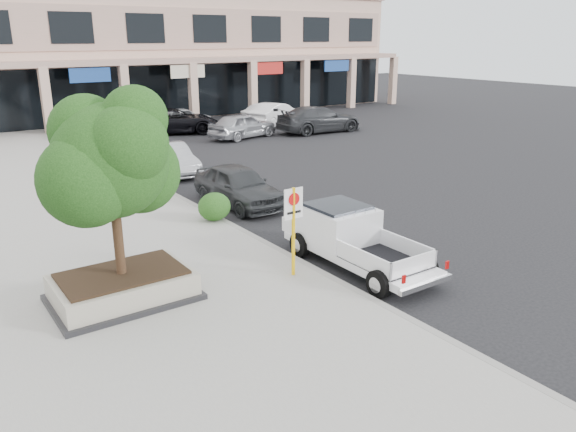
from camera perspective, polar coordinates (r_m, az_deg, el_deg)
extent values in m
plane|color=black|center=(15.62, 7.98, -4.88)|extent=(120.00, 120.00, 0.00)
cube|color=gray|center=(18.03, -18.73, -2.28)|extent=(8.00, 52.00, 0.15)
cube|color=gray|center=(19.39, -7.56, -0.07)|extent=(0.20, 52.00, 0.15)
cube|color=#C6A78B|center=(47.96, -13.50, 15.60)|extent=(40.00, 10.00, 9.00)
cube|color=tan|center=(42.37, -10.27, 15.29)|extent=(40.00, 2.20, 0.35)
cube|color=#C6A78B|center=(53.49, 10.61, 13.38)|extent=(0.55, 0.55, 4.20)
cube|color=black|center=(43.48, -10.70, 12.28)|extent=(39.20, 0.08, 3.90)
cube|color=black|center=(13.69, -16.32, -7.90)|extent=(3.20, 2.20, 0.12)
cube|color=#A69E8B|center=(13.56, -16.43, -6.72)|extent=(3.00, 2.00, 0.50)
cube|color=black|center=(13.45, -16.54, -5.63)|extent=(2.70, 1.70, 0.06)
cylinder|color=black|center=(13.05, -16.97, -1.07)|extent=(0.22, 0.22, 2.20)
sphere|color=#13340E|center=(12.67, -17.58, 5.36)|extent=(2.50, 2.50, 2.50)
sphere|color=#13340E|center=(13.25, -14.95, 4.34)|extent=(1.90, 1.90, 1.90)
sphere|color=#13340E|center=(12.95, -19.79, 8.11)|extent=(1.60, 1.60, 1.60)
cylinder|color=yellow|center=(14.04, 0.55, -1.66)|extent=(0.09, 0.09, 2.30)
cube|color=white|center=(13.80, 0.56, 1.27)|extent=(0.55, 0.03, 0.78)
cylinder|color=red|center=(13.75, 0.63, 1.72)|extent=(0.32, 0.02, 0.32)
ellipsoid|color=#1B4413|center=(18.64, -7.50, 0.94)|extent=(1.10, 0.99, 0.93)
imported|color=#2C2F31|center=(20.69, -5.06, 3.10)|extent=(1.84, 4.42, 1.49)
imported|color=#999BA0|center=(26.00, -11.77, 5.69)|extent=(1.76, 4.23, 1.36)
imported|color=silver|center=(31.09, -17.01, 7.25)|extent=(2.47, 4.93, 1.37)
imported|color=black|center=(36.88, -19.61, 8.66)|extent=(3.12, 5.67, 1.50)
imported|color=#A2A3AA|center=(34.75, -4.64, 9.15)|extent=(4.81, 2.78, 1.54)
imported|color=white|center=(39.92, -1.24, 10.34)|extent=(4.98, 3.20, 1.55)
imported|color=#2A2C2F|center=(36.88, 3.18, 9.79)|extent=(5.90, 2.68, 1.67)
imported|color=black|center=(37.08, -11.42, 9.44)|extent=(6.25, 4.42, 1.58)
imported|color=#95979C|center=(38.86, -10.81, 9.76)|extent=(4.50, 2.29, 1.47)
imported|color=silver|center=(40.78, -1.93, 10.38)|extent=(4.44, 2.31, 1.39)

